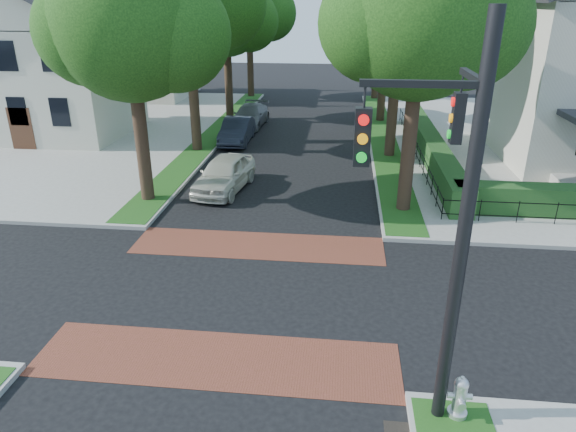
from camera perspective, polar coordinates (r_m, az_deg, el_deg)
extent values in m
plane|color=black|center=(15.83, -5.21, -8.39)|extent=(120.00, 120.00, 0.00)
cube|color=gray|center=(40.06, -28.26, 8.55)|extent=(30.00, 30.00, 0.15)
cube|color=brown|center=(18.58, -3.32, -3.27)|extent=(9.00, 2.20, 0.01)
cube|color=brown|center=(13.27, -7.94, -15.50)|extent=(9.00, 2.20, 0.01)
cube|color=black|center=(11.71, 12.33, -22.21)|extent=(0.65, 0.45, 0.01)
cube|color=#184513|center=(33.41, 10.48, 8.65)|extent=(1.60, 29.80, 0.02)
cube|color=#184513|center=(34.32, -8.02, 9.19)|extent=(1.60, 29.80, 0.02)
cylinder|color=black|center=(20.86, 13.53, 10.21)|extent=(0.56, 0.56, 7.35)
sphere|color=#13330E|center=(20.40, 14.59, 20.89)|extent=(6.20, 6.20, 6.20)
sphere|color=#13330E|center=(21.00, 19.24, 19.34)|extent=(4.65, 4.65, 4.65)
sphere|color=#13330E|center=(20.07, 9.92, 20.37)|extent=(4.34, 4.34, 4.34)
cylinder|color=black|center=(28.66, 11.76, 14.07)|extent=(0.56, 0.56, 7.70)
sphere|color=#13330E|center=(28.35, 12.46, 22.20)|extent=(6.60, 6.60, 6.60)
sphere|color=#13330E|center=(28.87, 16.17, 21.08)|extent=(4.95, 4.95, 4.95)
sphere|color=#13330E|center=(28.04, 8.84, 21.83)|extent=(4.62, 4.62, 4.62)
cylinder|color=black|center=(37.62, 10.54, 15.38)|extent=(0.56, 0.56, 6.65)
sphere|color=#13330E|center=(37.34, 10.95, 20.72)|extent=(5.80, 5.80, 5.80)
sphere|color=#13330E|center=(37.80, 13.43, 19.94)|extent=(4.35, 4.35, 4.35)
sphere|color=#13330E|center=(37.07, 8.56, 20.39)|extent=(4.06, 4.06, 4.06)
sphere|color=#13330E|center=(38.78, 11.01, 21.53)|extent=(3.77, 3.77, 3.77)
cylinder|color=black|center=(46.52, 9.85, 17.04)|extent=(0.56, 0.56, 7.00)
sphere|color=#13330E|center=(46.31, 10.17, 21.59)|extent=(6.00, 6.00, 6.00)
sphere|color=#13330E|center=(46.74, 12.27, 20.96)|extent=(4.50, 4.50, 4.50)
sphere|color=#13330E|center=(46.05, 8.16, 21.32)|extent=(4.20, 4.20, 4.20)
sphere|color=#13330E|center=(47.80, 10.24, 22.22)|extent=(3.90, 3.90, 3.90)
cylinder|color=black|center=(22.35, -16.19, 10.31)|extent=(0.56, 0.56, 7.00)
sphere|color=#13330E|center=(21.90, -17.31, 19.77)|extent=(6.00, 6.00, 6.00)
sphere|color=#13330E|center=(21.63, -12.61, 19.12)|extent=(4.50, 4.50, 4.50)
sphere|color=#13330E|center=(22.35, -21.16, 18.57)|extent=(4.20, 4.20, 4.20)
sphere|color=#13330E|center=(23.24, -15.73, 21.31)|extent=(3.90, 3.90, 3.90)
cylinder|color=black|center=(29.71, -10.57, 14.80)|extent=(0.56, 0.56, 8.05)
sphere|color=#13330E|center=(29.28, -7.41, 22.45)|extent=(4.80, 4.80, 4.80)
sphere|color=#13330E|center=(29.74, -14.47, 22.16)|extent=(4.48, 4.48, 4.48)
cylinder|color=black|center=(38.43, -6.68, 15.91)|extent=(0.56, 0.56, 6.86)
sphere|color=#13330E|center=(38.16, -6.95, 21.32)|extent=(5.60, 5.60, 5.60)
sphere|color=#13330E|center=(38.16, -4.40, 20.81)|extent=(4.20, 4.20, 4.20)
sphere|color=#13330E|center=(38.31, -9.18, 20.76)|extent=(3.92, 3.92, 3.92)
sphere|color=#13330E|center=(39.50, -6.35, 22.12)|extent=(3.64, 3.64, 3.64)
cylinder|color=black|center=(47.19, -4.24, 17.46)|extent=(0.56, 0.56, 7.14)
sphere|color=#13330E|center=(46.98, -4.39, 22.04)|extent=(6.20, 6.20, 6.20)
sphere|color=#13330E|center=(47.01, -2.10, 21.60)|extent=(4.65, 4.65, 4.65)
sphere|color=#13330E|center=(47.09, -6.42, 21.61)|extent=(4.34, 4.34, 4.34)
sphere|color=#13330E|center=(48.48, -3.93, 22.67)|extent=(4.03, 4.03, 4.03)
cube|color=#18471E|center=(29.59, 15.52, 7.54)|extent=(1.00, 18.00, 1.20)
cube|color=beige|center=(36.54, -24.76, 13.39)|extent=(9.00, 8.00, 6.50)
cube|color=beige|center=(49.05, -16.53, 16.46)|extent=(9.00, 8.00, 6.50)
cylinder|color=black|center=(9.79, 18.81, -2.86)|extent=(0.26, 0.26, 8.00)
cube|color=black|center=(8.80, 14.65, 14.02)|extent=(2.00, 0.12, 0.12)
cube|color=black|center=(9.86, 19.88, 14.32)|extent=(0.12, 1.80, 0.12)
cube|color=black|center=(8.90, 8.27, 8.67)|extent=(0.28, 0.22, 1.00)
cylinder|color=red|center=(8.70, 8.41, 10.50)|extent=(0.18, 0.05, 0.18)
cylinder|color=orange|center=(8.77, 8.29, 8.46)|extent=(0.18, 0.05, 0.18)
cylinder|color=#0CB226|center=(8.85, 8.17, 6.46)|extent=(0.18, 0.05, 0.18)
cube|color=black|center=(10.78, 18.33, 10.26)|extent=(0.22, 0.28, 1.00)
cylinder|color=red|center=(10.70, 17.85, 11.99)|extent=(0.05, 0.18, 0.18)
cylinder|color=orange|center=(10.76, 17.65, 10.32)|extent=(0.05, 0.18, 0.18)
cylinder|color=#0CB226|center=(10.82, 17.44, 8.67)|extent=(0.05, 0.18, 0.18)
imported|color=beige|center=(23.86, -7.08, 4.69)|extent=(2.50, 4.88, 1.59)
imported|color=#212532|center=(32.06, -5.69, 9.42)|extent=(1.67, 4.60, 1.51)
imported|color=slate|center=(36.39, -4.26, 11.04)|extent=(2.35, 5.11, 1.45)
cylinder|color=silver|center=(12.06, 18.26, -20.05)|extent=(0.54, 0.54, 0.11)
cylinder|color=silver|center=(11.80, 18.51, -18.63)|extent=(0.36, 0.36, 0.68)
sphere|color=silver|center=(11.57, 18.74, -17.27)|extent=(0.30, 0.30, 0.30)
cylinder|color=silver|center=(11.48, 18.83, -16.74)|extent=(0.11, 0.11, 0.09)
cylinder|color=silver|center=(11.80, 19.45, -18.39)|extent=(0.18, 0.17, 0.13)
cylinder|color=silver|center=(11.72, 17.63, -18.44)|extent=(0.18, 0.17, 0.13)
cylinder|color=silver|center=(11.66, 18.70, -19.25)|extent=(0.22, 0.21, 0.17)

